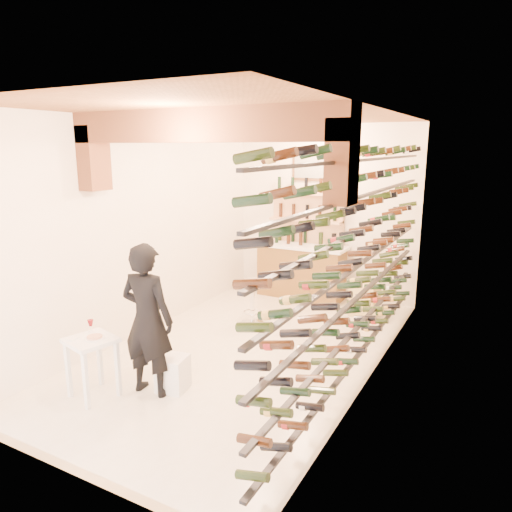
{
  "coord_description": "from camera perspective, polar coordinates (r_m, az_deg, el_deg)",
  "views": [
    {
      "loc": [
        3.1,
        -5.44,
        2.79
      ],
      "look_at": [
        0.0,
        0.3,
        1.3
      ],
      "focal_mm": 33.53,
      "sensor_mm": 36.0,
      "label": 1
    }
  ],
  "objects": [
    {
      "name": "ground",
      "position": [
        6.86,
        -1.22,
        -11.15
      ],
      "size": [
        6.0,
        6.0,
        0.0
      ],
      "primitive_type": "plane",
      "color": "silver",
      "rests_on": "ground"
    },
    {
      "name": "room_shell",
      "position": [
        6.06,
        -2.54,
        7.75
      ],
      "size": [
        3.52,
        6.02,
        3.21
      ],
      "color": "white",
      "rests_on": "ground"
    },
    {
      "name": "back_counter",
      "position": [
        9.06,
        5.4,
        -1.61
      ],
      "size": [
        1.7,
        0.62,
        1.29
      ],
      "color": "brown",
      "rests_on": "ground"
    },
    {
      "name": "crate_upper",
      "position": [
        8.26,
        12.82,
        -4.2
      ],
      "size": [
        0.51,
        0.39,
        0.27
      ],
      "primitive_type": "cube",
      "rotation": [
        0.0,
        0.0,
        -0.18
      ],
      "color": "#DBC478",
      "rests_on": "crate_lower"
    },
    {
      "name": "back_shelving",
      "position": [
        9.14,
        6.08,
        2.58
      ],
      "size": [
        1.4,
        0.31,
        2.73
      ],
      "color": "tan",
      "rests_on": "ground"
    },
    {
      "name": "wine_rack",
      "position": [
        5.8,
        11.99,
        0.2
      ],
      "size": [
        0.32,
        5.7,
        2.56
      ],
      "color": "black",
      "rests_on": "ground"
    },
    {
      "name": "crate_lower",
      "position": [
        8.34,
        12.72,
        -5.99
      ],
      "size": [
        0.49,
        0.37,
        0.28
      ],
      "primitive_type": "cube",
      "rotation": [
        0.0,
        0.0,
        0.11
      ],
      "color": "#DBC478",
      "rests_on": "ground"
    },
    {
      "name": "tasting_table",
      "position": [
        5.77,
        -19.03,
        -10.44
      ],
      "size": [
        0.59,
        0.59,
        0.85
      ],
      "rotation": [
        0.0,
        0.0,
        -0.24
      ],
      "color": "white",
      "rests_on": "ground"
    },
    {
      "name": "person",
      "position": [
        5.58,
        -12.82,
        -7.42
      ],
      "size": [
        0.68,
        0.48,
        1.77
      ],
      "primitive_type": "imported",
      "rotation": [
        0.0,
        0.0,
        3.23
      ],
      "color": "black",
      "rests_on": "ground"
    },
    {
      "name": "white_stool",
      "position": [
        5.85,
        -9.9,
        -13.61
      ],
      "size": [
        0.38,
        0.38,
        0.41
      ],
      "primitive_type": "cube",
      "rotation": [
        0.0,
        0.0,
        0.17
      ],
      "color": "white",
      "rests_on": "ground"
    },
    {
      "name": "chrome_barstool",
      "position": [
        7.64,
        -0.45,
        -5.16
      ],
      "size": [
        0.38,
        0.38,
        0.73
      ],
      "rotation": [
        0.0,
        0.0,
        -0.2
      ],
      "color": "silver",
      "rests_on": "ground"
    }
  ]
}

